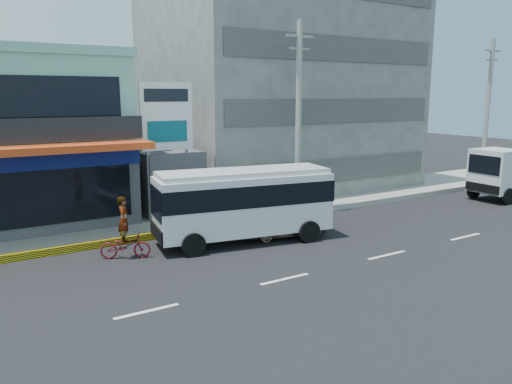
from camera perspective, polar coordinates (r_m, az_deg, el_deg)
ground at (r=17.68m, az=3.30°, el=-9.91°), size 120.00×120.00×0.00m
sidewalk at (r=27.88m, az=0.47°, el=-1.73°), size 70.00×5.00×0.30m
concrete_building at (r=34.54m, az=2.66°, el=12.17°), size 16.00×12.00×14.00m
gap_structure at (r=27.58m, az=-11.16°, el=1.30°), size 3.00×6.00×3.50m
satellite_dish at (r=26.40m, az=-10.53°, el=4.90°), size 1.50×1.50×0.15m
billboard at (r=24.44m, az=-10.18°, el=7.62°), size 2.60×0.18×6.90m
utility_pole_near at (r=26.05m, az=4.87°, el=8.44°), size 1.60×0.30×10.00m
utility_pole_far at (r=37.85m, az=24.91°, el=8.27°), size 1.60×0.30×10.00m
minibus at (r=21.51m, az=-1.43°, el=-0.83°), size 7.88×3.66×3.17m
sedan at (r=22.57m, az=3.07°, el=-3.40°), size 4.29×2.38×1.38m
motorcycle_rider at (r=20.21m, az=-14.76°, el=-5.12°), size 2.04×1.42×2.48m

